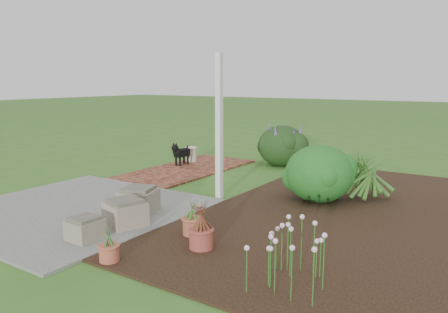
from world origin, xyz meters
The scene contains 18 objects.
ground centered at (0.00, 0.00, 0.00)m, with size 80.00×80.00×0.00m, color #376620.
concrete_patio centered at (-1.25, -1.75, 0.02)m, with size 3.50×3.50×0.04m, color slate.
brick_path centered at (-1.70, 1.75, 0.02)m, with size 1.60×3.50×0.04m, color brown.
garden_bed centered at (2.50, 0.50, 0.01)m, with size 4.00×7.00×0.03m, color black.
veranda_post centered at (0.30, 0.10, 1.25)m, with size 0.10×0.10×2.50m, color white.
stone_trough_near centered at (0.02, -2.56, 0.17)m, with size 0.38×0.38×0.26m, color #716D55.
stone_trough_mid centered at (0.05, -1.89, 0.20)m, with size 0.49×0.49×0.32m, color #766E59.
stone_trough_far centered at (-0.24, -1.32, 0.21)m, with size 0.51×0.51×0.34m, color gray.
black_dog centered at (-2.09, 1.98, 0.35)m, with size 0.19×0.60×0.52m.
cream_ceramic_urn centered at (-2.17, 2.50, 0.22)m, with size 0.26×0.26×0.35m, color beige.
evergreen_shrub centered at (1.81, 0.89, 0.52)m, with size 1.15×1.15×0.98m, color #114116.
agapanthus_clump_back centered at (2.46, 1.46, 0.52)m, with size 1.10×1.10×0.99m, color #183810, non-canonical shape.
agapanthus_clump_front centered at (2.04, 2.62, 0.41)m, with size 0.85×0.85×0.76m, color #19400E, non-canonical shape.
pink_flower_patch centered at (2.81, -2.21, 0.34)m, with size 0.96×0.96×0.62m, color #113D0F, non-canonical shape.
terracotta_pot_bronze centered at (1.43, -1.96, 0.15)m, with size 0.29×0.29×0.24m, color #963D33.
terracotta_pot_small_left centered at (1.05, -1.64, 0.14)m, with size 0.27×0.27×0.22m, color #A15336.
terracotta_pot_small_right centered at (0.79, -2.85, 0.13)m, with size 0.23×0.23×0.19m, color #AF523B.
purple_flowering_bush centered at (-0.16, 3.52, 0.50)m, with size 1.18×1.18×1.00m, color black.
Camera 1 is at (4.44, -6.03, 2.05)m, focal length 35.00 mm.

